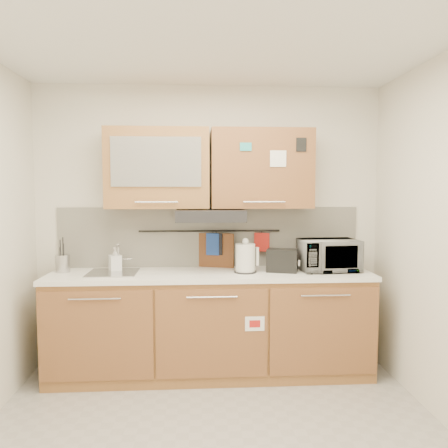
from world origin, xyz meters
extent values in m
plane|color=white|center=(0.00, 0.00, 2.60)|extent=(3.20, 3.20, 0.00)
plane|color=silver|center=(0.00, 1.50, 1.30)|extent=(3.20, 0.00, 3.20)
cube|color=#AF6D3E|center=(0.00, 1.20, 0.44)|extent=(2.80, 0.60, 0.88)
cube|color=black|center=(0.00, 1.20, 0.05)|extent=(2.80, 0.54, 0.10)
cube|color=brown|center=(-0.93, 0.89, 0.47)|extent=(0.91, 0.02, 0.74)
cylinder|color=silver|center=(-0.93, 0.86, 0.78)|extent=(0.41, 0.01, 0.01)
cube|color=brown|center=(0.00, 0.89, 0.47)|extent=(0.91, 0.02, 0.74)
cylinder|color=silver|center=(0.00, 0.86, 0.78)|extent=(0.41, 0.01, 0.01)
cube|color=brown|center=(0.93, 0.89, 0.47)|extent=(0.91, 0.02, 0.74)
cylinder|color=silver|center=(0.93, 0.86, 0.78)|extent=(0.41, 0.01, 0.01)
cube|color=white|center=(0.00, 1.19, 0.90)|extent=(2.82, 0.62, 0.04)
cube|color=silver|center=(0.00, 1.49, 1.20)|extent=(2.80, 0.02, 0.56)
cube|color=#AF6D3E|center=(-0.46, 1.32, 1.83)|extent=(0.90, 0.35, 0.70)
cube|color=silver|center=(-0.46, 1.14, 1.88)|extent=(0.76, 0.02, 0.42)
cube|color=brown|center=(0.46, 1.32, 1.83)|extent=(0.90, 0.35, 0.70)
cube|color=white|center=(0.58, 1.14, 1.91)|extent=(0.14, 0.00, 0.14)
cube|color=black|center=(0.00, 1.25, 1.42)|extent=(0.60, 0.46, 0.10)
cube|color=silver|center=(-0.85, 1.20, 0.92)|extent=(0.42, 0.40, 0.03)
cylinder|color=silver|center=(-0.83, 1.36, 1.04)|extent=(0.03, 0.03, 0.24)
cylinder|color=silver|center=(-0.83, 1.28, 1.14)|extent=(0.02, 0.18, 0.02)
cylinder|color=black|center=(0.00, 1.45, 1.26)|extent=(1.30, 0.02, 0.02)
cylinder|color=#ACACB1|center=(-1.30, 1.28, 1.00)|extent=(0.16, 0.16, 0.15)
cylinder|color=black|center=(-1.32, 1.29, 1.06)|extent=(0.01, 0.01, 0.29)
cylinder|color=black|center=(-1.28, 1.27, 1.05)|extent=(0.01, 0.01, 0.26)
cylinder|color=black|center=(-1.30, 1.30, 1.07)|extent=(0.01, 0.01, 0.31)
cylinder|color=black|center=(-1.32, 1.26, 1.03)|extent=(0.01, 0.01, 0.23)
cylinder|color=silver|center=(0.30, 1.17, 1.05)|extent=(0.21, 0.21, 0.25)
sphere|color=silver|center=(0.30, 1.17, 1.20)|extent=(0.06, 0.06, 0.06)
cube|color=silver|center=(0.41, 1.19, 1.06)|extent=(0.03, 0.04, 0.16)
cylinder|color=black|center=(0.30, 1.17, 0.93)|extent=(0.20, 0.20, 0.01)
cube|color=black|center=(0.63, 1.18, 1.02)|extent=(0.30, 0.23, 0.20)
cube|color=black|center=(0.59, 1.19, 1.11)|extent=(0.11, 0.13, 0.01)
cube|color=black|center=(0.68, 1.17, 1.11)|extent=(0.11, 0.13, 0.01)
imported|color=#999999|center=(1.05, 1.20, 1.06)|extent=(0.53, 0.38, 0.28)
imported|color=#999999|center=(-0.85, 1.29, 1.03)|extent=(0.13, 0.13, 0.22)
cube|color=brown|center=(0.06, 1.44, 1.03)|extent=(0.32, 0.12, 0.41)
cube|color=navy|center=(0.03, 1.44, 1.14)|extent=(0.13, 0.07, 0.20)
cube|color=black|center=(0.06, 1.44, 1.14)|extent=(0.13, 0.09, 0.20)
cube|color=#AD1D17|center=(0.49, 1.44, 1.15)|extent=(0.14, 0.06, 0.17)
camera|label=1|loc=(-0.12, -2.59, 1.65)|focal=35.00mm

